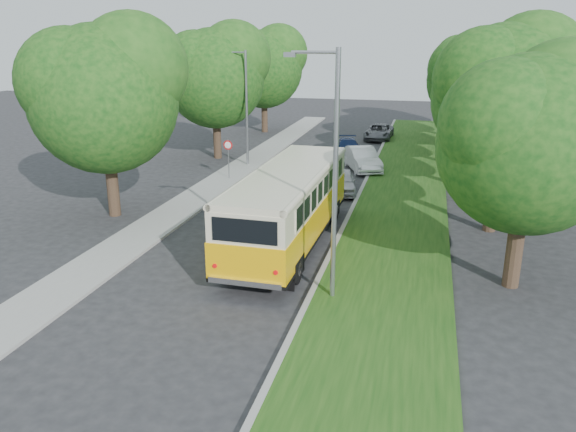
% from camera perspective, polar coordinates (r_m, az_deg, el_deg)
% --- Properties ---
extents(ground, '(120.00, 120.00, 0.00)m').
position_cam_1_polar(ground, '(22.06, -5.50, -4.39)').
color(ground, '#242427').
rests_on(ground, ground).
extents(curb, '(0.20, 70.00, 0.15)m').
position_cam_1_polar(curb, '(25.80, 5.77, -0.90)').
color(curb, gray).
rests_on(curb, ground).
extents(grass_verge, '(4.50, 70.00, 0.13)m').
position_cam_1_polar(grass_verge, '(25.60, 10.98, -1.32)').
color(grass_verge, '#194512').
rests_on(grass_verge, ground).
extents(sidewalk, '(2.20, 70.00, 0.12)m').
position_cam_1_polar(sidewalk, '(28.16, -11.38, 0.40)').
color(sidewalk, gray).
rests_on(sidewalk, ground).
extents(treeline, '(24.27, 41.91, 9.46)m').
position_cam_1_polar(treeline, '(37.49, 8.37, 13.95)').
color(treeline, '#332319').
rests_on(treeline, ground).
extents(lamppost_near, '(1.71, 0.16, 8.00)m').
position_cam_1_polar(lamppost_near, '(17.40, 4.53, 4.70)').
color(lamppost_near, gray).
rests_on(lamppost_near, ground).
extents(lamppost_far, '(1.71, 0.16, 7.50)m').
position_cam_1_polar(lamppost_far, '(37.34, -4.38, 11.27)').
color(lamppost_far, gray).
rests_on(lamppost_far, ground).
extents(warning_sign, '(0.56, 0.10, 2.50)m').
position_cam_1_polar(warning_sign, '(33.88, -6.10, 6.45)').
color(warning_sign, gray).
rests_on(warning_sign, ground).
extents(vintage_bus, '(3.05, 11.05, 3.27)m').
position_cam_1_polar(vintage_bus, '(22.88, 0.09, 0.85)').
color(vintage_bus, '#FEB608').
rests_on(vintage_bus, ground).
extents(car_silver, '(2.17, 3.94, 1.27)m').
position_cam_1_polar(car_silver, '(31.33, 5.48, 3.52)').
color(car_silver, '#BBBBC1').
rests_on(car_silver, ground).
extents(car_white, '(3.14, 4.79, 1.49)m').
position_cam_1_polar(car_white, '(36.80, 7.55, 5.76)').
color(car_white, white).
rests_on(car_white, ground).
extents(car_blue, '(2.53, 4.47, 1.22)m').
position_cam_1_polar(car_blue, '(41.41, 6.10, 6.96)').
color(car_blue, '#122450').
rests_on(car_blue, ground).
extents(car_grey, '(2.28, 4.67, 1.28)m').
position_cam_1_polar(car_grey, '(48.46, 9.23, 8.43)').
color(car_grey, '#5B5C63').
rests_on(car_grey, ground).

